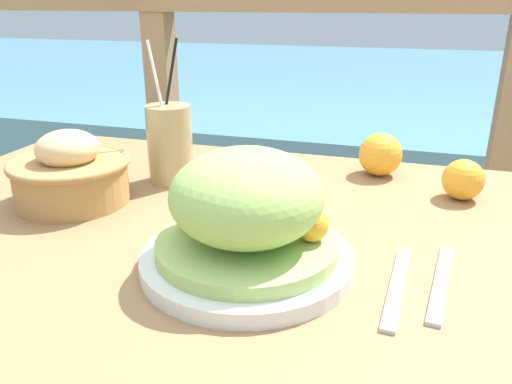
% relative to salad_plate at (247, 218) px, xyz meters
% --- Properties ---
extents(patio_table, '(1.19, 0.86, 0.77)m').
position_rel_salad_plate_xyz_m(patio_table, '(-0.05, 0.06, -0.16)').
color(patio_table, '#997047').
rests_on(patio_table, ground_plane).
extents(railing_fence, '(2.80, 0.08, 1.14)m').
position_rel_salad_plate_xyz_m(railing_fence, '(-0.05, 0.77, -0.03)').
color(railing_fence, '#937551').
rests_on(railing_fence, ground_plane).
extents(sea_backdrop, '(12.00, 4.00, 0.58)m').
position_rel_salad_plate_xyz_m(sea_backdrop, '(-0.05, 3.27, -0.55)').
color(sea_backdrop, teal).
rests_on(sea_backdrop, ground_plane).
extents(salad_plate, '(0.26, 0.26, 0.15)m').
position_rel_salad_plate_xyz_m(salad_plate, '(0.00, 0.00, 0.00)').
color(salad_plate, silver).
rests_on(salad_plate, patio_table).
extents(drink_glass, '(0.08, 0.08, 0.25)m').
position_rel_salad_plate_xyz_m(drink_glass, '(-0.23, 0.26, 0.00)').
color(drink_glass, tan).
rests_on(drink_glass, patio_table).
extents(bread_basket, '(0.19, 0.19, 0.12)m').
position_rel_salad_plate_xyz_m(bread_basket, '(-0.34, 0.12, -0.02)').
color(bread_basket, '#AD7F47').
rests_on(bread_basket, patio_table).
extents(fork, '(0.03, 0.18, 0.00)m').
position_rel_salad_plate_xyz_m(fork, '(0.18, 0.00, -0.06)').
color(fork, silver).
rests_on(fork, patio_table).
extents(knife, '(0.04, 0.18, 0.00)m').
position_rel_salad_plate_xyz_m(knife, '(0.23, 0.03, -0.06)').
color(knife, silver).
rests_on(knife, patio_table).
extents(orange_near_basket, '(0.07, 0.07, 0.07)m').
position_rel_salad_plate_xyz_m(orange_near_basket, '(0.27, 0.32, -0.03)').
color(orange_near_basket, '#F9A328').
rests_on(orange_near_basket, patio_table).
extents(orange_near_glass, '(0.08, 0.08, 0.08)m').
position_rel_salad_plate_xyz_m(orange_near_glass, '(0.13, 0.40, -0.03)').
color(orange_near_glass, '#F9A328').
rests_on(orange_near_glass, patio_table).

